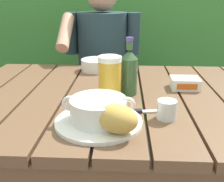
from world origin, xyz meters
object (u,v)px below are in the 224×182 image
water_glass_small (167,110)px  diner_bowl (96,65)px  bread_roll (117,119)px  table_knife (141,111)px  person_eating (102,59)px  chair_near_diner (105,88)px  soup_bowl (98,109)px  beer_bottle (129,71)px  serving_plate (99,121)px  beer_glass (110,78)px  butter_tub (185,83)px

water_glass_small → diner_bowl: water_glass_small is taller
bread_roll → table_knife: bread_roll is taller
person_eating → table_knife: (0.21, -0.86, 0.03)m
chair_near_diner → bread_roll: (0.13, -1.21, 0.34)m
soup_bowl → water_glass_small: size_ratio=3.57×
bread_roll → table_knife: 0.18m
soup_bowl → beer_bottle: size_ratio=0.99×
water_glass_small → diner_bowl: 0.62m
serving_plate → table_knife: bearing=32.6°
chair_near_diner → soup_bowl: 1.19m
chair_near_diner → water_glass_small: chair_near_diner is taller
beer_bottle → table_knife: bearing=-76.8°
beer_glass → water_glass_small: bearing=-39.3°
water_glass_small → table_knife: (-0.08, 0.04, -0.03)m
person_eating → beer_bottle: bearing=-76.2°
soup_bowl → beer_bottle: 0.28m
beer_bottle → diner_bowl: 0.38m
bread_roll → beer_glass: beer_glass is taller
beer_glass → water_glass_small: 0.25m
serving_plate → table_knife: 0.16m
person_eating → butter_tub: (0.41, -0.61, 0.05)m
chair_near_diner → beer_glass: 1.02m
person_eating → serving_plate: size_ratio=4.54×
beer_bottle → diner_bowl: bearing=116.2°
water_glass_small → soup_bowl: bearing=-168.2°
bread_roll → diner_bowl: bearing=101.1°
beer_bottle → water_glass_small: 0.26m
beer_bottle → diner_bowl: beer_bottle is taller
chair_near_diner → water_glass_small: (0.28, -1.10, 0.32)m
person_eating → beer_glass: size_ratio=7.35×
soup_bowl → beer_bottle: beer_bottle is taller
beer_bottle → diner_bowl: (-0.16, 0.34, -0.06)m
water_glass_small → butter_tub: bearing=68.1°
chair_near_diner → person_eating: (-0.00, -0.20, 0.27)m
table_knife → chair_near_diner: bearing=101.1°
water_glass_small → person_eating: bearing=107.7°
person_eating → beer_bottle: (0.17, -0.68, 0.12)m
bread_roll → beer_glass: bearing=97.6°
person_eating → bread_roll: (0.13, -1.01, 0.07)m
water_glass_small → butter_tub: 0.32m
water_glass_small → table_knife: 0.09m
soup_bowl → table_knife: bearing=32.6°
chair_near_diner → diner_bowl: 0.63m
person_eating → serving_plate: 0.95m
bread_roll → beer_bottle: bearing=84.1°
diner_bowl → soup_bowl: bearing=-83.2°
soup_bowl → serving_plate: bearing=0.0°
water_glass_small → beer_glass: bearing=140.7°
beer_glass → butter_tub: bearing=24.1°
serving_plate → beer_glass: 0.22m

